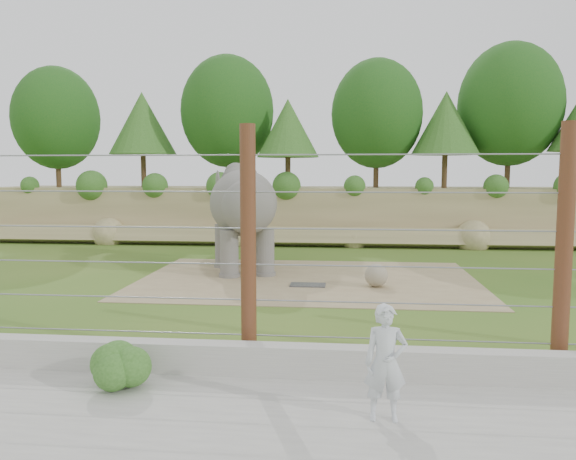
# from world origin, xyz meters

# --- Properties ---
(ground) EXTENTS (90.00, 90.00, 0.00)m
(ground) POSITION_xyz_m (0.00, 0.00, 0.00)
(ground) COLOR #315F18
(ground) RESTS_ON ground
(back_embankment) EXTENTS (30.00, 5.52, 8.77)m
(back_embankment) POSITION_xyz_m (0.59, 12.68, 3.97)
(back_embankment) COLOR #8B7F53
(back_embankment) RESTS_ON ground
(dirt_patch) EXTENTS (10.00, 7.00, 0.02)m
(dirt_patch) POSITION_xyz_m (0.50, 3.00, 0.01)
(dirt_patch) COLOR #8E7853
(dirt_patch) RESTS_ON ground
(drain_grate) EXTENTS (1.00, 0.60, 0.03)m
(drain_grate) POSITION_xyz_m (0.56, 2.06, 0.04)
(drain_grate) COLOR #262628
(drain_grate) RESTS_ON dirt_patch
(elephant) EXTENTS (3.05, 4.62, 3.45)m
(elephant) POSITION_xyz_m (-1.67, 4.17, 1.72)
(elephant) COLOR #64605A
(elephant) RESTS_ON ground
(stone_ball) EXTENTS (0.65, 0.65, 0.65)m
(stone_ball) POSITION_xyz_m (2.48, 2.06, 0.35)
(stone_ball) COLOR gray
(stone_ball) RESTS_ON dirt_patch
(retaining_wall) EXTENTS (26.00, 0.35, 0.50)m
(retaining_wall) POSITION_xyz_m (0.00, -5.00, 0.25)
(retaining_wall) COLOR #9F9C95
(retaining_wall) RESTS_ON ground
(walkway) EXTENTS (26.00, 4.00, 0.01)m
(walkway) POSITION_xyz_m (0.00, -7.00, 0.01)
(walkway) COLOR #9F9C95
(walkway) RESTS_ON ground
(barrier_fence) EXTENTS (20.26, 0.26, 4.00)m
(barrier_fence) POSITION_xyz_m (0.00, -4.50, 2.00)
(barrier_fence) COLOR #4E2E1B
(barrier_fence) RESTS_ON ground
(walkway_shrub) EXTENTS (0.66, 0.66, 0.66)m
(walkway_shrub) POSITION_xyz_m (-1.70, -5.80, 0.34)
(walkway_shrub) COLOR #2E5C1C
(walkway_shrub) RESTS_ON walkway
(zookeeper) EXTENTS (0.57, 0.39, 1.53)m
(zookeeper) POSITION_xyz_m (2.13, -6.46, 0.77)
(zookeeper) COLOR silver
(zookeeper) RESTS_ON walkway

